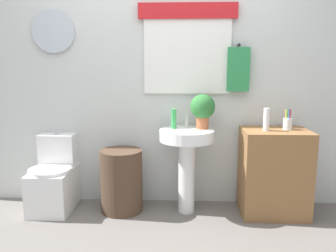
% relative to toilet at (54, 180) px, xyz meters
% --- Properties ---
extents(back_wall, '(4.40, 0.18, 2.60)m').
position_rel_toilet_xyz_m(back_wall, '(1.00, 0.27, 1.03)').
color(back_wall, silver).
rests_on(back_wall, ground_plane).
extents(toilet, '(0.38, 0.51, 0.71)m').
position_rel_toilet_xyz_m(toilet, '(0.00, 0.00, 0.00)').
color(toilet, white).
rests_on(toilet, ground_plane).
extents(laundry_hamper, '(0.39, 0.39, 0.58)m').
position_rel_toilet_xyz_m(laundry_hamper, '(0.64, -0.03, 0.02)').
color(laundry_hamper, '#4C3828').
rests_on(laundry_hamper, ground_plane).
extents(pedestal_sink, '(0.49, 0.49, 0.77)m').
position_rel_toilet_xyz_m(pedestal_sink, '(1.24, -0.03, 0.30)').
color(pedestal_sink, white).
rests_on(pedestal_sink, ground_plane).
extents(faucet, '(0.03, 0.03, 0.10)m').
position_rel_toilet_xyz_m(faucet, '(1.24, 0.09, 0.55)').
color(faucet, silver).
rests_on(faucet, pedestal_sink).
extents(wooden_cabinet, '(0.58, 0.44, 0.78)m').
position_rel_toilet_xyz_m(wooden_cabinet, '(2.03, -0.03, 0.12)').
color(wooden_cabinet, olive).
rests_on(wooden_cabinet, ground_plane).
extents(soap_bottle, '(0.05, 0.05, 0.18)m').
position_rel_toilet_xyz_m(soap_bottle, '(1.12, 0.02, 0.59)').
color(soap_bottle, green).
rests_on(soap_bottle, pedestal_sink).
extents(potted_plant, '(0.22, 0.22, 0.31)m').
position_rel_toilet_xyz_m(potted_plant, '(1.38, 0.03, 0.69)').
color(potted_plant, '#AD5B38').
rests_on(potted_plant, pedestal_sink).
extents(lotion_bottle, '(0.05, 0.05, 0.20)m').
position_rel_toilet_xyz_m(lotion_bottle, '(1.93, -0.07, 0.61)').
color(lotion_bottle, white).
rests_on(lotion_bottle, wooden_cabinet).
extents(toothbrush_cup, '(0.08, 0.08, 0.19)m').
position_rel_toilet_xyz_m(toothbrush_cup, '(2.13, -0.01, 0.56)').
color(toothbrush_cup, silver).
rests_on(toothbrush_cup, wooden_cabinet).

